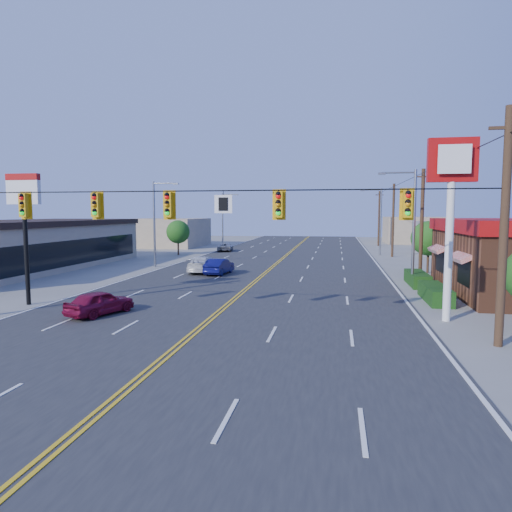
% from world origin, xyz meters
% --- Properties ---
extents(ground, '(160.00, 160.00, 0.00)m').
position_xyz_m(ground, '(0.00, 0.00, 0.00)').
color(ground, gray).
rests_on(ground, ground).
extents(road, '(20.00, 120.00, 0.06)m').
position_xyz_m(road, '(0.00, 20.00, 0.03)').
color(road, '#2D2D30').
rests_on(road, ground).
extents(signal_span, '(24.32, 0.34, 9.00)m').
position_xyz_m(signal_span, '(-0.12, 0.00, 4.89)').
color(signal_span, '#47301E').
rests_on(signal_span, ground).
extents(kfc_pylon, '(2.20, 0.36, 8.50)m').
position_xyz_m(kfc_pylon, '(11.00, 4.00, 6.04)').
color(kfc_pylon, white).
rests_on(kfc_pylon, ground).
extents(strip_mall, '(10.40, 26.40, 4.40)m').
position_xyz_m(strip_mall, '(-22.00, 18.00, 2.25)').
color(strip_mall, tan).
rests_on(strip_mall, ground).
extents(pizza_hut_sign, '(1.90, 0.30, 6.85)m').
position_xyz_m(pizza_hut_sign, '(-11.00, 4.00, 5.18)').
color(pizza_hut_sign, black).
rests_on(pizza_hut_sign, ground).
extents(streetlight_se, '(2.55, 0.25, 8.00)m').
position_xyz_m(streetlight_se, '(10.79, 14.00, 4.51)').
color(streetlight_se, gray).
rests_on(streetlight_se, ground).
extents(streetlight_ne, '(2.55, 0.25, 8.00)m').
position_xyz_m(streetlight_ne, '(10.79, 38.00, 4.51)').
color(streetlight_ne, gray).
rests_on(streetlight_ne, ground).
extents(streetlight_sw, '(2.55, 0.25, 8.00)m').
position_xyz_m(streetlight_sw, '(-10.79, 22.00, 4.51)').
color(streetlight_sw, gray).
rests_on(streetlight_sw, ground).
extents(streetlight_nw, '(2.55, 0.25, 8.00)m').
position_xyz_m(streetlight_nw, '(-10.79, 48.00, 4.51)').
color(streetlight_nw, gray).
rests_on(streetlight_nw, ground).
extents(utility_pole_near, '(0.28, 0.28, 8.40)m').
position_xyz_m(utility_pole_near, '(12.20, 18.00, 4.20)').
color(utility_pole_near, '#47301E').
rests_on(utility_pole_near, ground).
extents(utility_pole_mid, '(0.28, 0.28, 8.40)m').
position_xyz_m(utility_pole_mid, '(12.20, 36.00, 4.20)').
color(utility_pole_mid, '#47301E').
rests_on(utility_pole_mid, ground).
extents(utility_pole_far, '(0.28, 0.28, 8.40)m').
position_xyz_m(utility_pole_far, '(12.20, 54.00, 4.20)').
color(utility_pole_far, '#47301E').
rests_on(utility_pole_far, ground).
extents(tree_kfc_rear, '(2.94, 2.94, 4.41)m').
position_xyz_m(tree_kfc_rear, '(13.50, 22.00, 2.93)').
color(tree_kfc_rear, '#47301E').
rests_on(tree_kfc_rear, ground).
extents(tree_west, '(2.80, 2.80, 4.20)m').
position_xyz_m(tree_west, '(-13.00, 34.00, 2.79)').
color(tree_west, '#47301E').
rests_on(tree_west, ground).
extents(bld_east_mid, '(12.00, 10.00, 4.00)m').
position_xyz_m(bld_east_mid, '(22.00, 40.00, 2.00)').
color(bld_east_mid, gray).
rests_on(bld_east_mid, ground).
extents(bld_west_far, '(11.00, 12.00, 4.20)m').
position_xyz_m(bld_west_far, '(-20.00, 48.00, 2.10)').
color(bld_west_far, tan).
rests_on(bld_west_far, ground).
extents(bld_east_far, '(10.00, 10.00, 4.40)m').
position_xyz_m(bld_east_far, '(19.00, 62.00, 2.20)').
color(bld_east_far, tan).
rests_on(bld_east_far, ground).
extents(car_magenta, '(2.59, 3.85, 1.22)m').
position_xyz_m(car_magenta, '(-5.66, 2.14, 0.61)').
color(car_magenta, maroon).
rests_on(car_magenta, ground).
extents(car_blue, '(1.72, 4.05, 1.30)m').
position_xyz_m(car_blue, '(-3.63, 17.66, 0.65)').
color(car_blue, '#0D0E50').
rests_on(car_blue, ground).
extents(car_white, '(2.01, 4.75, 1.37)m').
position_xyz_m(car_white, '(-5.19, 18.55, 0.68)').
color(car_white, silver).
rests_on(car_white, ground).
extents(car_silver, '(2.39, 4.20, 1.10)m').
position_xyz_m(car_silver, '(-8.56, 39.69, 0.55)').
color(car_silver, '#97979C').
rests_on(car_silver, ground).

